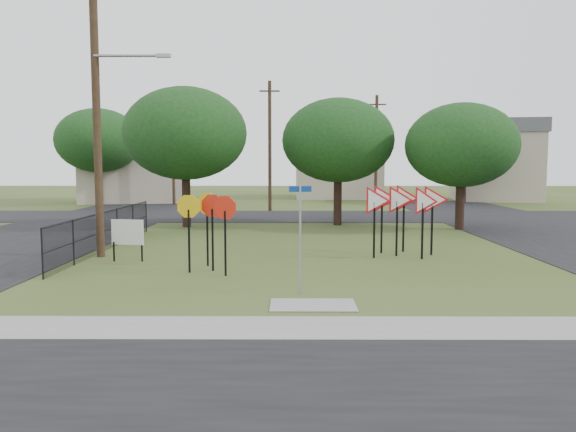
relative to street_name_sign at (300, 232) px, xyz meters
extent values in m
plane|color=#35481B|center=(0.28, 1.20, -1.59)|extent=(140.00, 140.00, 0.00)
cube|color=gray|center=(0.28, -3.00, -1.58)|extent=(30.00, 1.60, 0.02)
cube|color=#35481B|center=(0.28, -4.20, -1.58)|extent=(30.00, 0.80, 0.02)
cube|color=black|center=(-11.72, 11.20, -1.58)|extent=(8.00, 50.00, 0.02)
cube|color=black|center=(12.28, 11.20, -1.58)|extent=(8.00, 50.00, 0.02)
cube|color=black|center=(0.28, 21.20, -1.58)|extent=(60.00, 8.00, 0.02)
cube|color=gray|center=(0.28, -1.20, -1.58)|extent=(2.00, 1.20, 0.02)
cylinder|color=gray|center=(0.00, 0.00, -0.22)|extent=(0.05, 0.05, 2.74)
cube|color=navy|center=(0.00, 0.00, 1.08)|extent=(0.57, 0.08, 0.15)
cube|color=black|center=(-2.65, 3.08, -0.63)|extent=(0.06, 0.06, 1.93)
cube|color=black|center=(-2.17, 2.31, -0.63)|extent=(0.06, 0.06, 1.93)
cube|color=black|center=(-3.32, 2.79, -0.63)|extent=(0.06, 0.06, 1.93)
cube|color=black|center=(-2.94, 3.94, -0.63)|extent=(0.06, 0.06, 1.93)
cube|color=black|center=(2.68, 5.49, -0.61)|extent=(0.07, 0.07, 1.97)
cube|color=black|center=(3.56, 5.92, -0.61)|extent=(0.07, 0.07, 1.97)
cube|color=black|center=(4.32, 5.27, -0.61)|extent=(0.07, 0.07, 1.97)
cube|color=black|center=(3.12, 6.58, -0.61)|extent=(0.07, 0.07, 1.97)
cube|color=black|center=(3.99, 6.90, -0.61)|extent=(0.07, 0.07, 1.97)
cube|color=black|center=(4.87, 6.14, -0.61)|extent=(0.07, 0.07, 1.97)
cube|color=black|center=(-6.24, 4.73, -1.26)|extent=(0.05, 0.05, 0.67)
cube|color=black|center=(-5.29, 4.73, -1.26)|extent=(0.05, 0.05, 0.67)
cube|color=silver|center=(-5.76, 4.73, -0.59)|extent=(1.13, 0.22, 0.86)
cylinder|color=#3E2C1D|center=(-7.02, 5.70, 3.41)|extent=(0.28, 0.28, 10.00)
cylinder|color=gray|center=(-5.82, 5.60, 5.41)|extent=(2.40, 0.10, 0.10)
cube|color=gray|center=(-4.62, 5.60, 5.41)|extent=(0.50, 0.18, 0.12)
cylinder|color=#3E2C1D|center=(-1.72, 25.20, 2.91)|extent=(0.24, 0.24, 9.00)
cube|color=#3E2C1D|center=(-1.72, 25.20, 6.71)|extent=(1.40, 0.10, 0.10)
cylinder|color=#3E2C1D|center=(6.28, 29.20, 2.66)|extent=(0.24, 0.24, 8.50)
cube|color=#3E2C1D|center=(6.28, 29.20, 6.21)|extent=(1.40, 0.10, 0.10)
cylinder|color=#3E2C1D|center=(-9.72, 31.20, 2.91)|extent=(0.24, 0.24, 9.00)
cube|color=#3E2C1D|center=(-9.72, 31.20, 6.71)|extent=(1.40, 0.10, 0.10)
cylinder|color=black|center=(-7.32, 1.70, -0.84)|extent=(0.05, 0.05, 1.50)
cylinder|color=black|center=(-7.32, 4.00, -0.84)|extent=(0.05, 0.05, 1.50)
cylinder|color=black|center=(-7.32, 6.30, -0.84)|extent=(0.05, 0.05, 1.50)
cylinder|color=black|center=(-7.32, 8.60, -0.84)|extent=(0.05, 0.05, 1.50)
cylinder|color=black|center=(-7.32, 10.90, -0.84)|extent=(0.05, 0.05, 1.50)
cylinder|color=black|center=(-7.32, 13.20, -0.84)|extent=(0.05, 0.05, 1.50)
cube|color=black|center=(-7.32, 7.45, -0.13)|extent=(0.03, 11.50, 0.03)
cube|color=black|center=(-7.32, 7.45, -0.84)|extent=(0.03, 11.50, 0.03)
cube|color=black|center=(-7.32, 7.45, -0.84)|extent=(0.01, 11.50, 1.50)
cube|color=#B6A892|center=(-13.72, 35.20, 1.41)|extent=(10.08, 8.46, 6.00)
cube|color=#505056|center=(-13.72, 35.20, 5.01)|extent=(10.58, 8.88, 1.20)
cube|color=#B6A892|center=(4.28, 41.20, 0.91)|extent=(8.00, 8.00, 5.00)
cube|color=#505056|center=(4.28, 41.20, 4.01)|extent=(8.40, 8.40, 1.20)
cube|color=#B6A892|center=(18.28, 37.20, 1.41)|extent=(7.91, 7.91, 6.00)
cube|color=#505056|center=(18.28, 37.20, 5.01)|extent=(8.30, 8.30, 1.20)
cylinder|color=black|center=(-5.72, 15.20, -0.28)|extent=(0.44, 0.44, 2.62)
ellipsoid|color=#143315|center=(-5.72, 15.20, 3.28)|extent=(6.40, 6.40, 4.80)
cylinder|color=black|center=(2.28, 16.20, -0.36)|extent=(0.44, 0.44, 2.45)
ellipsoid|color=#143315|center=(2.28, 16.20, 2.96)|extent=(6.00, 6.00, 4.50)
cylinder|color=black|center=(8.28, 14.20, -0.45)|extent=(0.44, 0.44, 2.27)
ellipsoid|color=#143315|center=(8.28, 14.20, 2.65)|extent=(5.60, 5.60, 4.20)
cylinder|color=black|center=(-15.72, 31.20, -0.19)|extent=(0.44, 0.44, 2.80)
ellipsoid|color=#143315|center=(-15.72, 31.20, 3.59)|extent=(6.80, 6.80, 5.10)
cylinder|color=black|center=(14.28, 33.20, -0.36)|extent=(0.44, 0.44, 2.45)
ellipsoid|color=#143315|center=(14.28, 33.20, 2.96)|extent=(6.00, 6.00, 4.50)
camera|label=1|loc=(-0.23, -14.04, 1.71)|focal=35.00mm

